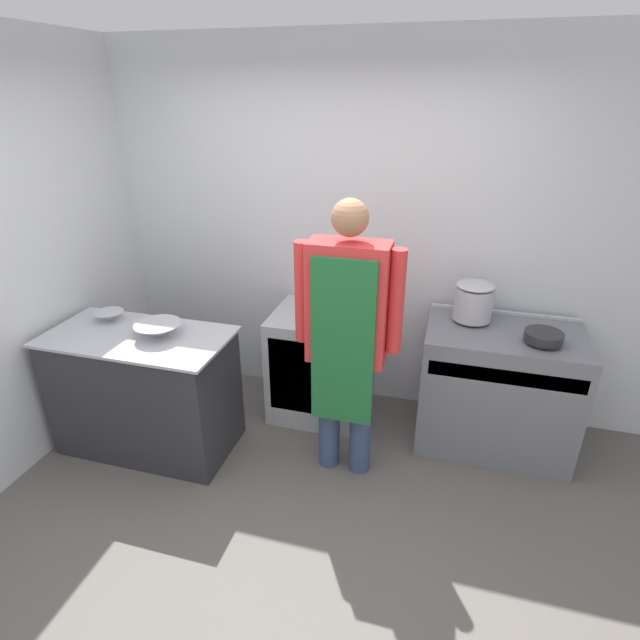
# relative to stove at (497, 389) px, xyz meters

# --- Properties ---
(ground_plane) EXTENTS (14.00, 14.00, 0.00)m
(ground_plane) POSITION_rel_stove_xyz_m (-1.22, -1.30, -0.44)
(ground_plane) COLOR #5B5651
(wall_back) EXTENTS (8.00, 0.05, 2.70)m
(wall_back) POSITION_rel_stove_xyz_m (-1.22, 0.40, 0.91)
(wall_back) COLOR silver
(wall_back) RESTS_ON ground_plane
(wall_left) EXTENTS (0.05, 8.00, 2.70)m
(wall_left) POSITION_rel_stove_xyz_m (-3.02, -0.30, 0.91)
(wall_left) COLOR silver
(wall_left) RESTS_ON ground_plane
(prep_counter) EXTENTS (1.22, 0.63, 0.87)m
(prep_counter) POSITION_rel_stove_xyz_m (-2.34, -0.67, -0.01)
(prep_counter) COLOR #2D2D33
(prep_counter) RESTS_ON ground_plane
(stove) EXTENTS (1.02, 0.64, 0.90)m
(stove) POSITION_rel_stove_xyz_m (0.00, 0.00, 0.00)
(stove) COLOR slate
(stove) RESTS_ON ground_plane
(fridge_unit) EXTENTS (0.67, 0.61, 0.83)m
(fridge_unit) POSITION_rel_stove_xyz_m (-1.30, 0.04, -0.03)
(fridge_unit) COLOR #A8ADB2
(fridge_unit) RESTS_ON ground_plane
(person_cook) EXTENTS (0.65, 0.24, 1.81)m
(person_cook) POSITION_rel_stove_xyz_m (-0.96, -0.55, 0.59)
(person_cook) COLOR #38476B
(person_cook) RESTS_ON ground_plane
(mixing_bowl) EXTENTS (0.30, 0.30, 0.10)m
(mixing_bowl) POSITION_rel_stove_xyz_m (-2.18, -0.65, 0.47)
(mixing_bowl) COLOR #B2B5BC
(mixing_bowl) RESTS_ON prep_counter
(small_bowl) EXTENTS (0.20, 0.20, 0.07)m
(small_bowl) POSITION_rel_stove_xyz_m (-2.65, -0.52, 0.46)
(small_bowl) COLOR #B2B5BC
(small_bowl) RESTS_ON prep_counter
(stock_pot) EXTENTS (0.26, 0.26, 0.26)m
(stock_pot) POSITION_rel_stove_xyz_m (-0.23, 0.11, 0.59)
(stock_pot) COLOR #B2B5BC
(stock_pot) RESTS_ON stove
(saute_pan) EXTENTS (0.23, 0.23, 0.06)m
(saute_pan) POSITION_rel_stove_xyz_m (0.20, -0.11, 0.49)
(saute_pan) COLOR #262628
(saute_pan) RESTS_ON stove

